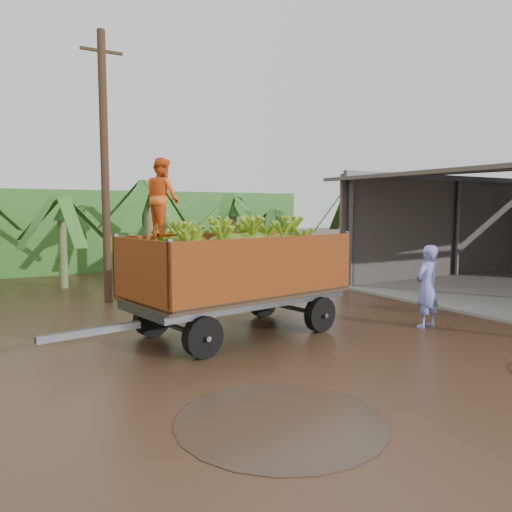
{
  "coord_description": "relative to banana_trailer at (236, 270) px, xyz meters",
  "views": [
    {
      "loc": [
        -6.41,
        -7.63,
        2.8
      ],
      "look_at": [
        -0.44,
        2.5,
        1.68
      ],
      "focal_mm": 35.0,
      "sensor_mm": 36.0,
      "label": 1
    }
  ],
  "objects": [
    {
      "name": "utility_pole",
      "position": [
        -1.49,
        5.34,
        2.55
      ],
      "size": [
        1.2,
        0.24,
        7.89
      ],
      "color": "#47301E",
      "rests_on": "ground"
    },
    {
      "name": "hedge_north",
      "position": [
        -0.76,
        14.0,
        0.35
      ],
      "size": [
        22.0,
        3.0,
        3.6
      ],
      "primitive_type": "cube",
      "color": "#2D661E",
      "rests_on": "ground"
    },
    {
      "name": "man_blue",
      "position": [
        4.17,
        -1.7,
        -0.48
      ],
      "size": [
        0.76,
        0.54,
        1.95
      ],
      "primitive_type": "imported",
      "rotation": [
        0.0,
        0.0,
        3.25
      ],
      "color": "#7A84DE",
      "rests_on": "ground"
    },
    {
      "name": "banana_trailer",
      "position": [
        0.0,
        0.0,
        0.0
      ],
      "size": [
        6.78,
        3.04,
        3.82
      ],
      "rotation": [
        0.0,
        0.0,
        0.16
      ],
      "color": "#A54917",
      "rests_on": "ground"
    },
    {
      "name": "ground",
      "position": [
        1.24,
        -2.0,
        -1.45
      ],
      "size": [
        100.0,
        100.0,
        0.0
      ],
      "primitive_type": "plane",
      "color": "black",
      "rests_on": "ground"
    },
    {
      "name": "banana_plants",
      "position": [
        -4.11,
        4.98,
        0.36
      ],
      "size": [
        24.87,
        20.21,
        4.09
      ],
      "color": "#2D661E",
      "rests_on": "ground"
    }
  ]
}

